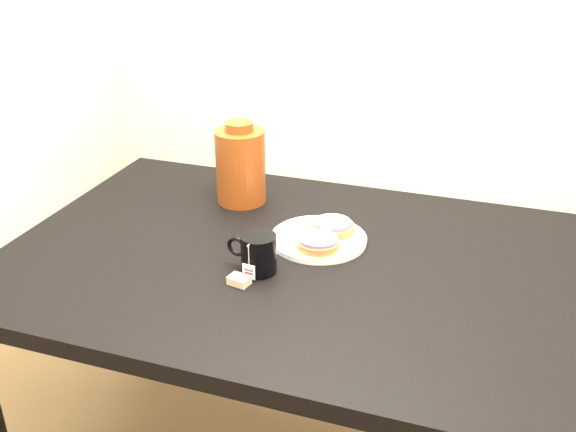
{
  "coord_description": "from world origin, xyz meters",
  "views": [
    {
      "loc": [
        0.37,
        -1.23,
        1.48
      ],
      "look_at": [
        -0.07,
        0.08,
        0.81
      ],
      "focal_mm": 40.0,
      "sensor_mm": 36.0,
      "label": 1
    }
  ],
  "objects_px": {
    "teabag_pouch": "(239,280)",
    "bagel_package": "(241,165)",
    "table": "(305,288)",
    "bagel_back": "(333,226)",
    "bagel_front": "(318,243)",
    "plate": "(318,238)",
    "mug": "(258,253)"
  },
  "relations": [
    {
      "from": "mug",
      "to": "table",
      "type": "bearing_deg",
      "value": 55.54
    },
    {
      "from": "mug",
      "to": "bagel_package",
      "type": "distance_m",
      "value": 0.39
    },
    {
      "from": "bagel_front",
      "to": "teabag_pouch",
      "type": "bearing_deg",
      "value": -122.72
    },
    {
      "from": "bagel_package",
      "to": "plate",
      "type": "bearing_deg",
      "value": -31.14
    },
    {
      "from": "table",
      "to": "bagel_package",
      "type": "relative_size",
      "value": 6.25
    },
    {
      "from": "teabag_pouch",
      "to": "bagel_package",
      "type": "height_order",
      "value": "bagel_package"
    },
    {
      "from": "bagel_front",
      "to": "bagel_package",
      "type": "relative_size",
      "value": 0.6
    },
    {
      "from": "bagel_back",
      "to": "bagel_front",
      "type": "xyz_separation_m",
      "value": [
        -0.01,
        -0.09,
        0.0
      ]
    },
    {
      "from": "mug",
      "to": "teabag_pouch",
      "type": "relative_size",
      "value": 2.77
    },
    {
      "from": "plate",
      "to": "bagel_front",
      "type": "xyz_separation_m",
      "value": [
        0.01,
        -0.05,
        0.02
      ]
    },
    {
      "from": "table",
      "to": "plate",
      "type": "bearing_deg",
      "value": 86.28
    },
    {
      "from": "bagel_front",
      "to": "bagel_package",
      "type": "bearing_deg",
      "value": 142.78
    },
    {
      "from": "mug",
      "to": "bagel_back",
      "type": "bearing_deg",
      "value": 70.22
    },
    {
      "from": "table",
      "to": "bagel_back",
      "type": "distance_m",
      "value": 0.17
    },
    {
      "from": "plate",
      "to": "bagel_package",
      "type": "distance_m",
      "value": 0.33
    },
    {
      "from": "teabag_pouch",
      "to": "plate",
      "type": "bearing_deg",
      "value": 66.05
    },
    {
      "from": "bagel_back",
      "to": "mug",
      "type": "relative_size",
      "value": 0.87
    },
    {
      "from": "plate",
      "to": "bagel_package",
      "type": "xyz_separation_m",
      "value": [
        -0.27,
        0.16,
        0.1
      ]
    },
    {
      "from": "bagel_back",
      "to": "bagel_front",
      "type": "height_order",
      "value": "same"
    },
    {
      "from": "mug",
      "to": "teabag_pouch",
      "type": "bearing_deg",
      "value": -98.6
    },
    {
      "from": "table",
      "to": "bagel_package",
      "type": "distance_m",
      "value": 0.4
    },
    {
      "from": "table",
      "to": "bagel_front",
      "type": "distance_m",
      "value": 0.12
    },
    {
      "from": "table",
      "to": "plate",
      "type": "xyz_separation_m",
      "value": [
        0.01,
        0.08,
        0.09
      ]
    },
    {
      "from": "mug",
      "to": "teabag_pouch",
      "type": "height_order",
      "value": "mug"
    },
    {
      "from": "teabag_pouch",
      "to": "bagel_front",
      "type": "bearing_deg",
      "value": 57.28
    },
    {
      "from": "plate",
      "to": "mug",
      "type": "bearing_deg",
      "value": -116.57
    },
    {
      "from": "plate",
      "to": "bagel_back",
      "type": "bearing_deg",
      "value": 58.96
    },
    {
      "from": "table",
      "to": "teabag_pouch",
      "type": "xyz_separation_m",
      "value": [
        -0.1,
        -0.16,
        0.09
      ]
    },
    {
      "from": "bagel_back",
      "to": "teabag_pouch",
      "type": "bearing_deg",
      "value": -115.01
    },
    {
      "from": "bagel_package",
      "to": "table",
      "type": "bearing_deg",
      "value": -43.27
    },
    {
      "from": "bagel_front",
      "to": "mug",
      "type": "bearing_deg",
      "value": -129.52
    },
    {
      "from": "mug",
      "to": "bagel_package",
      "type": "bearing_deg",
      "value": 125.56
    }
  ]
}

